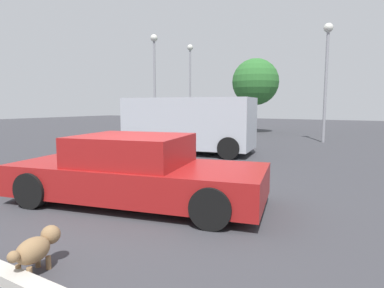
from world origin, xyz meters
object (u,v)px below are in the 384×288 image
dog (37,247)px  light_post_far (327,61)px  sedan_foreground (136,172)px  light_post_mid (190,72)px  light_post_near (154,67)px  van_white (189,123)px

dog → light_post_far: bearing=-13.9°
light_post_far → sedan_foreground: bearing=-96.4°
sedan_foreground → dog: size_ratio=7.26×
light_post_mid → light_post_far: 11.20m
dog → light_post_far: (0.66, 15.02, 3.66)m
dog → light_post_near: (-9.33, 14.55, 3.93)m
light_post_near → light_post_far: (9.99, 0.46, -0.27)m
van_white → light_post_mid: light_post_mid is taller
light_post_near → van_white: bearing=-44.5°
dog → light_post_near: size_ratio=0.11×
dog → light_post_mid: light_post_mid is taller
dog → light_post_far: size_ratio=0.12×
light_post_mid → dog: bearing=-63.6°
dog → light_post_mid: bearing=15.0°
dog → van_white: bearing=9.1°
sedan_foreground → van_white: 6.52m
light_post_near → light_post_far: bearing=2.7°
van_white → light_post_near: size_ratio=0.82×
light_post_mid → light_post_far: (10.29, -4.39, -0.38)m
van_white → light_post_mid: bearing=-68.9°
sedan_foreground → van_white: van_white is taller
dog → light_post_mid: 22.04m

